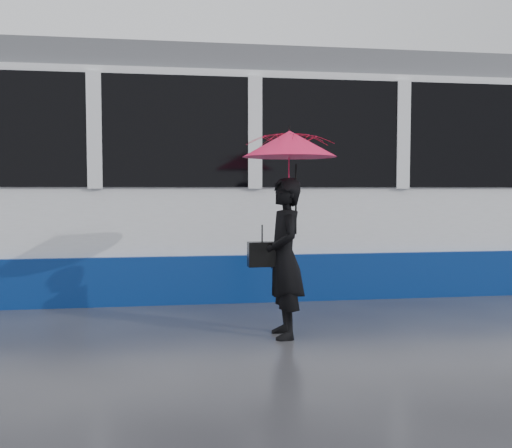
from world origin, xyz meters
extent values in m
plane|color=#27272B|center=(0.00, 0.00, 0.00)|extent=(90.00, 90.00, 0.00)
cube|color=#3F3D38|center=(0.00, 1.78, 0.01)|extent=(34.00, 0.07, 0.02)
cube|color=#3F3D38|center=(0.00, 3.22, 0.01)|extent=(34.00, 0.07, 0.02)
cube|color=white|center=(-1.24, 2.50, 1.52)|extent=(24.00, 2.40, 2.95)
cube|color=navy|center=(-1.24, 2.50, 0.31)|extent=(24.00, 2.56, 0.62)
cube|color=black|center=(-1.24, 2.50, 2.20)|extent=(23.00, 2.48, 1.40)
cube|color=#585A5F|center=(-1.24, 2.50, 3.17)|extent=(23.60, 2.20, 0.35)
imported|color=black|center=(0.30, -0.51, 0.79)|extent=(0.40, 0.59, 1.58)
imported|color=#FE1590|center=(0.35, -0.51, 1.67)|extent=(0.90, 0.92, 0.79)
cone|color=#FE1590|center=(0.35, -0.51, 1.91)|extent=(0.97, 0.97, 0.26)
cylinder|color=black|center=(0.35, -0.51, 2.06)|extent=(0.01, 0.01, 0.06)
cylinder|color=black|center=(0.42, -0.49, 1.37)|extent=(0.02, 0.02, 0.69)
cube|color=black|center=(0.08, -0.49, 0.83)|extent=(0.29, 0.13, 0.24)
cylinder|color=black|center=(0.08, -0.49, 1.04)|extent=(0.01, 0.01, 0.18)
camera|label=1|loc=(-0.81, -6.01, 1.46)|focal=40.00mm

